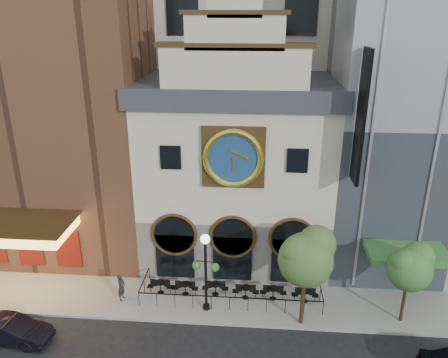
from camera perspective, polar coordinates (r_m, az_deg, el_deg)
ground at (r=25.47m, az=0.53°, el=-18.69°), size 120.00×120.00×0.00m
sidewalk at (r=27.38m, az=0.91°, el=-15.21°), size 44.00×5.00×0.15m
clock_building at (r=28.99m, az=1.65°, el=1.78°), size 12.60×8.78×18.65m
theater_building at (r=32.95m, az=-21.89°, el=13.26°), size 14.00×15.60×25.00m
retail_building at (r=32.30m, az=25.88°, el=8.07°), size 14.00×14.40×20.00m
cafe_railing at (r=27.07m, az=0.91°, el=-14.32°), size 10.60×2.60×0.90m
bistro_0 at (r=27.65m, az=-8.31°, el=-13.70°), size 1.58×0.68×0.90m
bistro_1 at (r=27.34m, az=-5.09°, el=-13.99°), size 1.58×0.68×0.90m
bistro_2 at (r=27.23m, az=-1.14°, el=-14.04°), size 1.58×0.68×0.90m
bistro_3 at (r=26.98m, az=2.84°, el=-14.45°), size 1.58×0.68×0.90m
bistro_4 at (r=27.04m, az=6.43°, el=-14.49°), size 1.58×0.68×0.90m
bistro_5 at (r=27.11m, az=10.53°, el=-14.65°), size 1.58×0.68×0.90m
car_left at (r=26.61m, az=-25.95°, el=-17.35°), size 4.23×1.83×1.35m
pedestrian at (r=27.33m, az=-13.27°, el=-13.59°), size 0.51×0.68×1.68m
lamppost at (r=24.71m, az=-2.42°, el=-11.06°), size 1.55×0.61×4.85m
tree_left at (r=23.45m, az=10.77°, el=-9.80°), size 3.01×2.90×5.80m
tree_right at (r=25.61m, az=23.18°, el=-10.40°), size 2.48×2.39×4.77m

